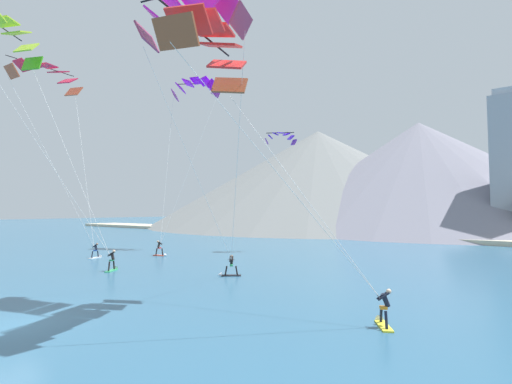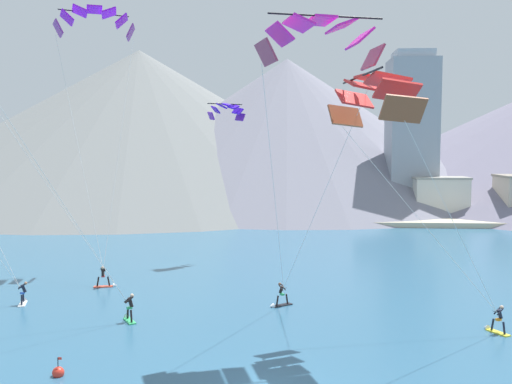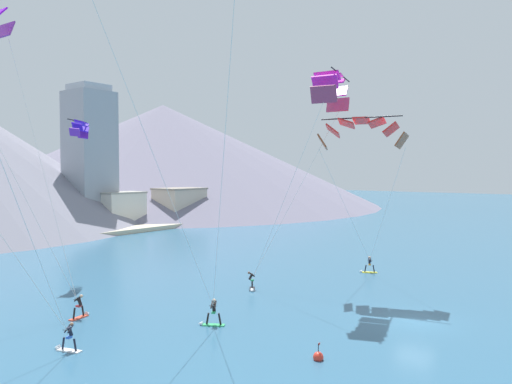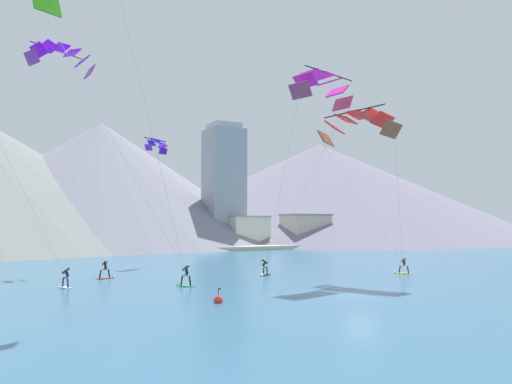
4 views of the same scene
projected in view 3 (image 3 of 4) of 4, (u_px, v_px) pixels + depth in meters
The scene contains 15 objects.
ground_plane at pixel (414, 322), 33.07m from camera, with size 400.00×400.00×0.00m, color #2D5B7A.
kitesurfer_near_lead at pixel (211, 317), 32.25m from camera, with size 1.24×1.70×1.79m.
kitesurfer_near_trail at pixel (252, 285), 41.78m from camera, with size 1.64×1.35×1.61m.
kitesurfer_mid_center at pixel (367, 268), 48.93m from camera, with size 1.20×1.71×1.67m.
kitesurfer_far_left at pixel (81, 310), 33.94m from camera, with size 1.79×0.77×1.74m.
kitesurfer_far_right at pixel (66, 343), 27.71m from camera, with size 0.91×1.78×1.64m.
parafoil_kite_near_trail at pixel (331, 88), 39.21m from camera, with size 7.11×8.13×16.33m.
parafoil_kite_mid_center at pixel (361, 130), 40.68m from camera, with size 9.70×7.44×13.07m.
parafoil_kite_distant_high_outer at pixel (80, 127), 46.91m from camera, with size 3.44×3.37×1.67m.
race_marker_buoy at pixel (318, 357), 26.35m from camera, with size 0.56×0.56×1.02m.
shore_building_harbour_front at pixel (3, 224), 72.35m from camera, with size 5.30×7.21×4.60m.
shore_building_promenade_mid at pixel (180, 205), 96.28m from camera, with size 8.98×6.75×6.68m.
shore_building_quay_east at pixel (122, 210), 87.77m from camera, with size 7.88×4.71×6.29m.
highrise_tower at pixel (90, 158), 87.21m from camera, with size 7.00×7.00×24.95m.
mountain_peak_east_shoulder at pixel (163, 155), 145.85m from camera, with size 124.51×124.51×29.12m.
Camera 3 is at (-32.39, -11.33, 10.02)m, focal length 35.00 mm.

